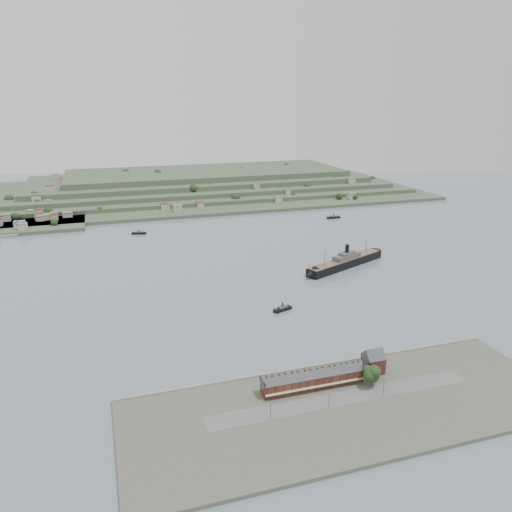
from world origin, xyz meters
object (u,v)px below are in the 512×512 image
object	(u,v)px
terrace_row	(313,379)
fig_tree	(372,374)
steamship	(343,263)
gabled_building	(373,361)
tugboat	(283,309)

from	to	relation	value
terrace_row	fig_tree	world-z (taller)	fig_tree
terrace_row	steamship	world-z (taller)	steamship
gabled_building	fig_tree	xyz separation A→B (m)	(-8.23, -12.80, 1.09)
tugboat	steamship	bearing A→B (deg)	40.27
gabled_building	fig_tree	world-z (taller)	gabled_building
tugboat	fig_tree	world-z (taller)	fig_tree
gabled_building	steamship	bearing A→B (deg)	67.87
steamship	tugboat	bearing A→B (deg)	-139.73
steamship	fig_tree	world-z (taller)	steamship
gabled_building	steamship	world-z (taller)	steamship
gabled_building	tugboat	xyz separation A→B (m)	(-16.81, 95.17, -6.61)
gabled_building	terrace_row	bearing A→B (deg)	-173.88
gabled_building	tugboat	size ratio (longest dim) A/B	0.95
terrace_row	gabled_building	size ratio (longest dim) A/B	3.95
tugboat	terrace_row	bearing A→B (deg)	-101.78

